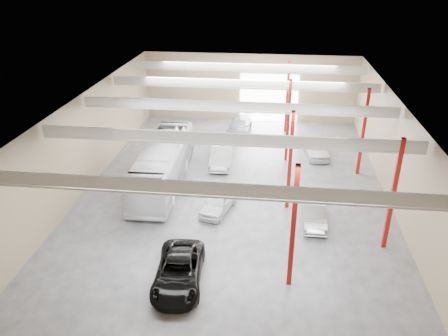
% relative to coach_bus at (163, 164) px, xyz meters
% --- Properties ---
extents(depot_shell, '(22.12, 32.12, 7.06)m').
position_rel_coach_bus_xyz_m(depot_shell, '(5.66, 0.00, 3.31)').
color(depot_shell, '#404044').
rests_on(depot_shell, ground).
extents(coach_bus, '(3.14, 12.00, 3.32)m').
position_rel_coach_bus_xyz_m(coach_bus, '(0.00, 0.00, 0.00)').
color(coach_bus, silver).
rests_on(coach_bus, ground).
extents(black_sedan, '(2.83, 5.44, 1.46)m').
position_rel_coach_bus_xyz_m(black_sedan, '(3.53, -11.07, -0.93)').
color(black_sedan, black).
rests_on(black_sedan, ground).
extents(car_row_a, '(2.60, 4.25, 1.35)m').
position_rel_coach_bus_xyz_m(car_row_a, '(4.65, -3.48, -0.99)').
color(car_row_a, white).
rests_on(car_row_a, ground).
extents(car_row_b, '(1.91, 4.86, 1.57)m').
position_rel_coach_bus_xyz_m(car_row_b, '(3.90, 4.02, -0.87)').
color(car_row_b, silver).
rests_on(car_row_b, ground).
extents(car_row_c, '(2.49, 5.16, 1.45)m').
position_rel_coach_bus_xyz_m(car_row_c, '(4.83, 11.52, -0.94)').
color(car_row_c, gray).
rests_on(car_row_c, ground).
extents(car_right_near, '(1.44, 4.05, 1.33)m').
position_rel_coach_bus_xyz_m(car_right_near, '(11.03, -4.27, -1.00)').
color(car_right_near, '#A7A7AC').
rests_on(car_right_near, ground).
extents(car_right_far, '(2.31, 4.56, 1.49)m').
position_rel_coach_bus_xyz_m(car_right_far, '(11.96, 6.71, -0.92)').
color(car_right_far, silver).
rests_on(car_right_far, ground).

